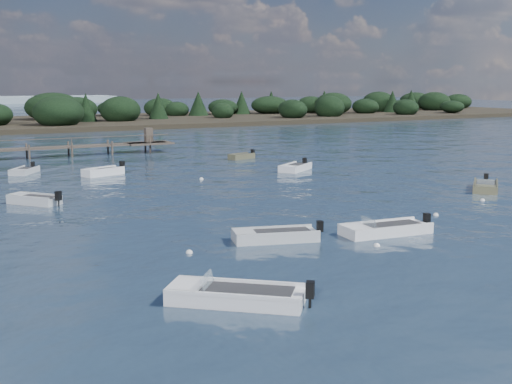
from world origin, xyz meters
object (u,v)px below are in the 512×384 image
tender_far_white (103,173)px  dinghy_extra_a (295,169)px  dinghy_extra_b (24,172)px  tender_far_grey_b (242,157)px  dinghy_mid_white_b (485,188)px  dinghy_mid_white_a (385,231)px  dinghy_near_olive (236,298)px  dinghy_mid_grey (275,238)px  tender_far_grey (35,201)px

tender_far_white → dinghy_extra_a: bearing=-17.9°
dinghy_extra_b → dinghy_extra_a: bearing=-23.7°
tender_far_grey_b → dinghy_mid_white_b: (7.10, -25.39, -0.00)m
dinghy_mid_white_a → dinghy_extra_b: (-13.02, 32.11, -0.02)m
dinghy_near_olive → dinghy_mid_white_b: 29.88m
dinghy_mid_white_b → dinghy_mid_grey: 21.90m
dinghy_near_olive → dinghy_extra_b: size_ratio=1.41×
tender_far_grey_b → dinghy_mid_grey: (-13.99, -31.29, 0.00)m
tender_far_white → dinghy_extra_b: tender_far_white is taller
dinghy_extra_b → dinghy_mid_grey: size_ratio=0.74×
dinghy_extra_a → tender_far_grey: bearing=-166.6°
dinghy_extra_a → dinghy_near_olive: 34.75m
tender_far_white → tender_far_grey: bearing=-124.5°
tender_far_grey → dinghy_mid_white_b: size_ratio=0.80×
tender_far_grey → dinghy_mid_grey: bearing=-60.5°
dinghy_mid_white_a → dinghy_extra_a: (8.49, 22.68, 0.01)m
dinghy_mid_white_a → dinghy_extra_b: size_ratio=1.49×
dinghy_mid_grey → tender_far_white: bearing=93.5°
tender_far_grey → dinghy_near_olive: 23.14m
tender_far_white → dinghy_mid_grey: size_ratio=0.85×
dinghy_mid_white_a → tender_far_grey: (-14.64, 17.18, 0.02)m
tender_far_white → dinghy_mid_grey: tender_far_white is taller
tender_far_grey_b → dinghy_extra_b: 21.28m
dinghy_mid_white_b → tender_far_grey_b: bearing=105.6°
dinghy_mid_grey → dinghy_extra_a: bearing=56.1°
tender_far_grey → dinghy_near_olive: bearing=-82.2°
dinghy_mid_white_a → dinghy_mid_grey: dinghy_mid_white_a is taller
tender_far_grey_b → dinghy_near_olive: dinghy_near_olive is taller
tender_far_white → dinghy_extra_a: (15.83, -5.11, -0.03)m
dinghy_mid_white_a → tender_far_grey_b: bearing=75.9°
dinghy_extra_a → dinghy_mid_white_b: dinghy_mid_white_b is taller
tender_far_grey_b → dinghy_extra_b: tender_far_grey_b is taller
tender_far_white → dinghy_mid_white_b: tender_far_white is taller
tender_far_grey_b → dinghy_mid_grey: dinghy_mid_grey is taller
tender_far_grey_b → dinghy_extra_a: size_ratio=0.80×
dinghy_extra_a → dinghy_extra_b: size_ratio=1.19×
tender_far_grey_b → dinghy_extra_a: dinghy_extra_a is taller
tender_far_grey_b → dinghy_mid_white_b: dinghy_mid_white_b is taller
tender_far_grey_b → tender_far_white: bearing=-162.4°
dinghy_near_olive → dinghy_mid_grey: 9.22m
dinghy_near_olive → tender_far_grey: bearing=97.8°
tender_far_grey → dinghy_mid_grey: 18.06m
tender_far_grey → dinghy_mid_white_a: bearing=-49.6°
tender_far_white → dinghy_near_olive: (-4.17, -33.53, -0.02)m
tender_far_grey_b → tender_far_grey: bearing=-145.8°
tender_far_white → dinghy_mid_white_a: tender_far_white is taller
dinghy_mid_white_a → dinghy_mid_grey: bearing=165.7°
tender_far_white → dinghy_mid_grey: bearing=-86.5°
tender_far_grey → dinghy_mid_grey: tender_far_grey is taller
dinghy_mid_white_a → tender_far_grey: bearing=130.4°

